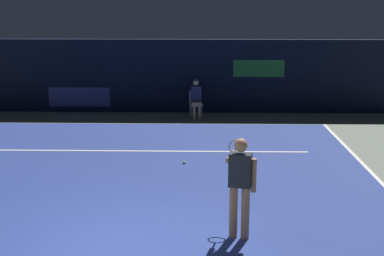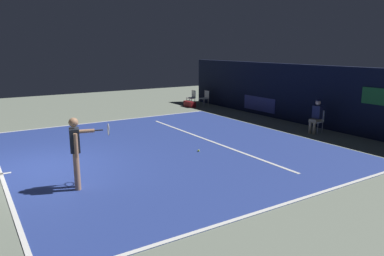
{
  "view_description": "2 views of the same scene",
  "coord_description": "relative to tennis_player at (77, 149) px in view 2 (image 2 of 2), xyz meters",
  "views": [
    {
      "loc": [
        1.49,
        -7.73,
        3.85
      ],
      "look_at": [
        1.21,
        4.75,
        0.9
      ],
      "focal_mm": 49.62,
      "sensor_mm": 36.0,
      "label": 1
    },
    {
      "loc": [
        10.45,
        -1.54,
        3.29
      ],
      "look_at": [
        0.6,
        4.7,
        0.72
      ],
      "focal_mm": 33.9,
      "sensor_mm": 36.0,
      "label": 2
    }
  ],
  "objects": [
    {
      "name": "line_judge_on_chair",
      "position": [
        -0.87,
        9.56,
        -0.3
      ],
      "size": [
        0.49,
        0.57,
        1.32
      ],
      "color": "white",
      "rests_on": "ground"
    },
    {
      "name": "line_sideline_right",
      "position": [
        -7.48,
        3.48,
        -0.97
      ],
      "size": [
        0.1,
        10.06,
        0.01
      ],
      "primitive_type": "cube",
      "color": "white",
      "rests_on": "court_surface"
    },
    {
      "name": "ground_plane",
      "position": [
        -2.09,
        3.48,
        -0.99
      ],
      "size": [
        33.55,
        33.55,
        0.0
      ],
      "primitive_type": "plane",
      "color": "gray"
    },
    {
      "name": "line_service",
      "position": [
        -2.09,
        5.24,
        -0.97
      ],
      "size": [
        8.48,
        0.1,
        0.01
      ],
      "primitive_type": "cube",
      "color": "white",
      "rests_on": "court_surface"
    },
    {
      "name": "courtside_chair_far",
      "position": [
        -9.47,
        9.19,
        -0.49
      ],
      "size": [
        0.46,
        0.44,
        0.88
      ],
      "color": "white",
      "rests_on": "ground"
    },
    {
      "name": "line_centre_mark",
      "position": [
        -2.09,
        -1.4,
        -0.97
      ],
      "size": [
        0.1,
        0.3,
        0.01
      ],
      "primitive_type": "cube",
      "color": "white",
      "rests_on": "court_surface"
    },
    {
      "name": "back_wall",
      "position": [
        -2.1,
        10.58,
        0.31
      ],
      "size": [
        17.09,
        0.33,
        2.6
      ],
      "color": "black",
      "rests_on": "ground"
    },
    {
      "name": "tennis_ball",
      "position": [
        -1.08,
        4.14,
        -0.94
      ],
      "size": [
        0.07,
        0.07,
        0.07
      ],
      "primitive_type": "sphere",
      "color": "#CCE033",
      "rests_on": "court_surface"
    },
    {
      "name": "courtside_chair_near",
      "position": [
        -8.93,
        9.75,
        -0.49
      ],
      "size": [
        0.45,
        0.43,
        0.88
      ],
      "color": "white",
      "rests_on": "ground"
    },
    {
      "name": "court_surface",
      "position": [
        -2.09,
        3.48,
        -0.98
      ],
      "size": [
        10.87,
        10.06,
        0.01
      ],
      "primitive_type": "cube",
      "color": "navy",
      "rests_on": "ground"
    },
    {
      "name": "line_sideline_left",
      "position": [
        3.29,
        3.48,
        -0.97
      ],
      "size": [
        0.1,
        10.06,
        0.01
      ],
      "primitive_type": "cube",
      "color": "white",
      "rests_on": "court_surface"
    },
    {
      "name": "equipment_bag",
      "position": [
        -9.08,
        8.8,
        -0.83
      ],
      "size": [
        0.84,
        0.33,
        0.32
      ],
      "primitive_type": "cube",
      "rotation": [
        0.0,
        0.0,
        0.01
      ],
      "color": "maroon",
      "rests_on": "ground"
    },
    {
      "name": "tennis_player",
      "position": [
        0.0,
        0.0,
        0.0
      ],
      "size": [
        0.51,
        1.02,
        1.73
      ],
      "color": "tan",
      "rests_on": "ground"
    },
    {
      "name": "line_baseline",
      "position": [
        -2.09,
        -1.5,
        -0.97
      ],
      "size": [
        10.87,
        0.1,
        0.01
      ],
      "primitive_type": "cube",
      "color": "white",
      "rests_on": "court_surface"
    }
  ]
}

